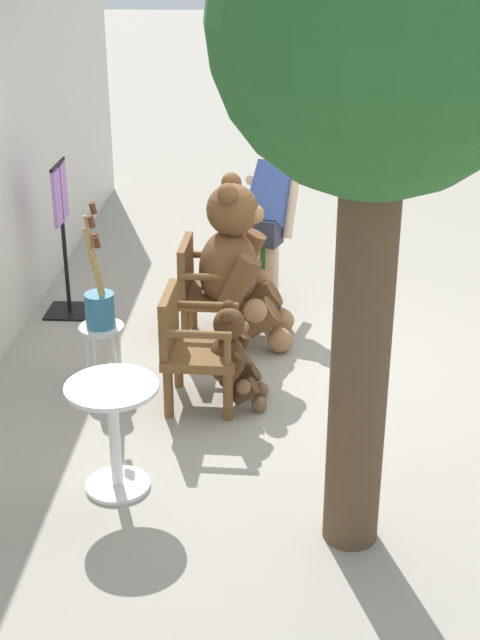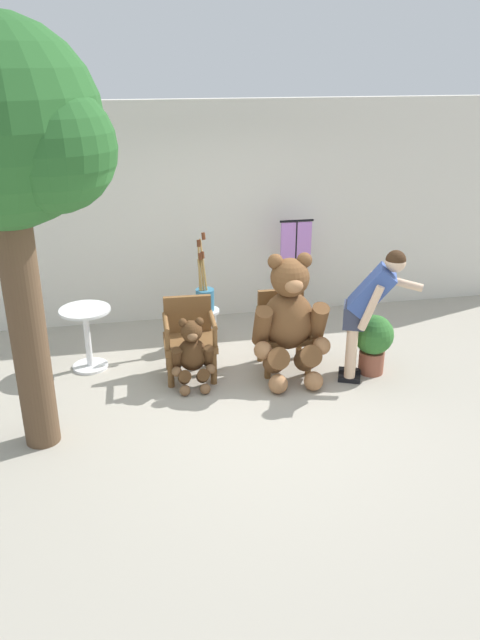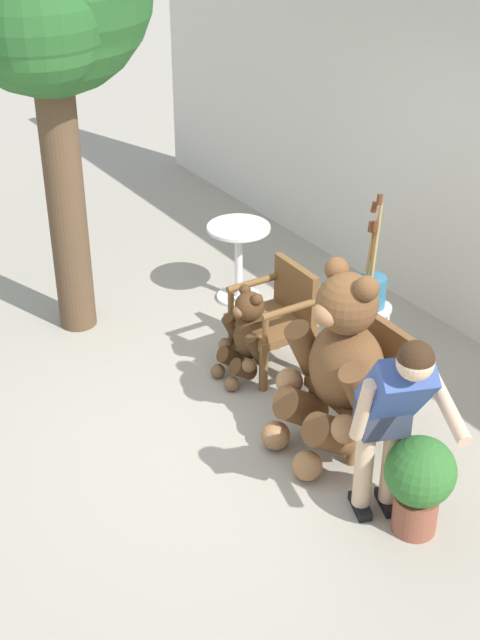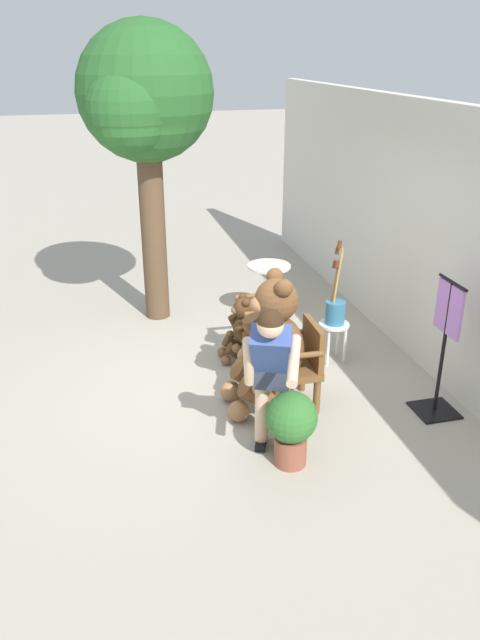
# 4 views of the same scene
# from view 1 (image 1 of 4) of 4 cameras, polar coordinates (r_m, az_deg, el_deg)

# --- Properties ---
(ground_plane) EXTENTS (60.00, 60.00, 0.00)m
(ground_plane) POSITION_cam_1_polar(r_m,az_deg,el_deg) (6.99, 3.22, -3.24)
(ground_plane) COLOR #A8A091
(wooden_chair_left) EXTENTS (0.58, 0.54, 0.86)m
(wooden_chair_left) POSITION_cam_1_polar(r_m,az_deg,el_deg) (6.34, -3.03, -1.58)
(wooden_chair_left) COLOR brown
(wooden_chair_left) RESTS_ON ground
(wooden_chair_right) EXTENTS (0.57, 0.54, 0.86)m
(wooden_chair_right) POSITION_cam_1_polar(r_m,az_deg,el_deg) (7.31, -2.16, 2.05)
(wooden_chair_right) COLOR brown
(wooden_chair_right) RESTS_ON ground
(teddy_bear_large) EXTENTS (0.84, 0.79, 1.39)m
(teddy_bear_large) POSITION_cam_1_polar(r_m,az_deg,el_deg) (7.20, -0.15, 3.61)
(teddy_bear_large) COLOR brown
(teddy_bear_large) RESTS_ON ground
(teddy_bear_small) EXTENTS (0.46, 0.44, 0.77)m
(teddy_bear_small) POSITION_cam_1_polar(r_m,az_deg,el_deg) (6.35, -0.47, -2.33)
(teddy_bear_small) COLOR #4C3019
(teddy_bear_small) RESTS_ON ground
(person_visitor) EXTENTS (0.89, 0.50, 1.48)m
(person_visitor) POSITION_cam_1_polar(r_m,az_deg,el_deg) (7.87, 1.91, 7.02)
(person_visitor) COLOR black
(person_visitor) RESTS_ON ground
(white_stool) EXTENTS (0.34, 0.34, 0.46)m
(white_stool) POSITION_cam_1_polar(r_m,az_deg,el_deg) (6.75, -8.82, -1.19)
(white_stool) COLOR silver
(white_stool) RESTS_ON ground
(brush_bucket) EXTENTS (0.22, 0.22, 0.96)m
(brush_bucket) POSITION_cam_1_polar(r_m,az_deg,el_deg) (6.62, -8.98, 1.07)
(brush_bucket) COLOR teal
(brush_bucket) RESTS_ON white_stool
(round_side_table) EXTENTS (0.56, 0.56, 0.72)m
(round_side_table) POSITION_cam_1_polar(r_m,az_deg,el_deg) (5.44, -8.07, -6.67)
(round_side_table) COLOR white
(round_side_table) RESTS_ON ground
(patio_tree) EXTENTS (1.67, 1.59, 3.60)m
(patio_tree) POSITION_cam_1_polar(r_m,az_deg,el_deg) (4.30, 9.42, 17.05)
(patio_tree) COLOR brown
(patio_tree) RESTS_ON ground
(potted_plant) EXTENTS (0.44, 0.44, 0.68)m
(potted_plant) POSITION_cam_1_polar(r_m,az_deg,el_deg) (8.17, 0.94, 4.03)
(potted_plant) COLOR brown
(potted_plant) RESTS_ON ground
(clothing_display_stand) EXTENTS (0.44, 0.40, 1.36)m
(clothing_display_stand) POSITION_cam_1_polar(r_m,az_deg,el_deg) (7.89, -11.23, 5.29)
(clothing_display_stand) COLOR black
(clothing_display_stand) RESTS_ON ground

